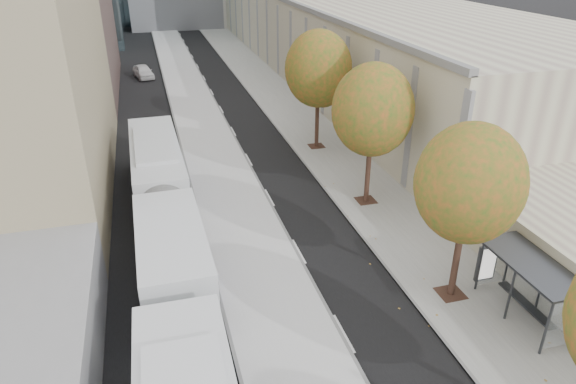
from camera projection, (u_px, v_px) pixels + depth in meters
name	position (u px, v px, depth m)	size (l,w,h in m)	color
bus_platform	(207.00, 137.00, 39.02)	(4.25, 150.00, 0.15)	silver
sidewalk	(307.00, 128.00, 40.97)	(4.75, 150.00, 0.08)	gray
building_tan	(323.00, 21.00, 67.00)	(18.00, 92.00, 8.00)	#A09081
bus_shelter	(535.00, 272.00, 19.65)	(1.90, 4.40, 2.53)	#383A3F
tree_c	(469.00, 184.00, 19.55)	(4.20, 4.20, 7.28)	black
tree_d	(373.00, 110.00, 27.22)	(4.40, 4.40, 7.60)	black
tree_e	(318.00, 69.00, 34.89)	(4.60, 4.60, 7.92)	black
bus_far	(162.00, 199.00, 26.19)	(3.07, 18.82, 3.13)	silver
distant_car	(143.00, 71.00, 55.71)	(1.66, 4.12, 1.41)	silver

